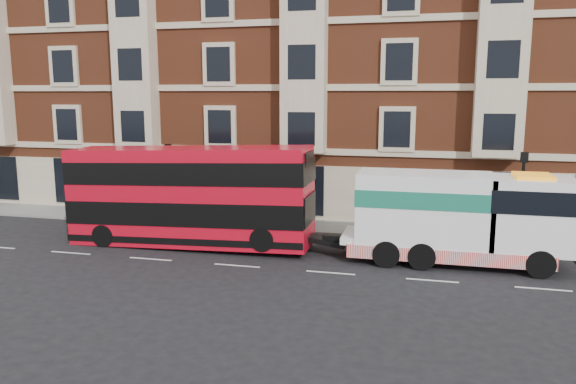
% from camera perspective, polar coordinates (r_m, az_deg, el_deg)
% --- Properties ---
extents(ground, '(120.00, 120.00, 0.00)m').
position_cam_1_polar(ground, '(23.97, -5.20, -7.47)').
color(ground, black).
rests_on(ground, ground).
extents(sidewalk, '(90.00, 3.00, 0.15)m').
position_cam_1_polar(sidewalk, '(30.89, -0.65, -3.31)').
color(sidewalk, slate).
rests_on(sidewalk, ground).
extents(victorian_terrace, '(45.00, 12.00, 20.40)m').
position_cam_1_polar(victorian_terrace, '(37.39, 3.07, 14.39)').
color(victorian_terrace, brown).
rests_on(victorian_terrace, ground).
extents(lamp_post_west, '(0.35, 0.15, 4.35)m').
position_cam_1_polar(lamp_post_west, '(31.25, -11.98, 1.48)').
color(lamp_post_west, black).
rests_on(lamp_post_west, sidewalk).
extents(lamp_post_east, '(0.35, 0.15, 4.35)m').
position_cam_1_polar(lamp_post_east, '(28.50, 22.67, 0.13)').
color(lamp_post_east, black).
rests_on(lamp_post_east, sidewalk).
extents(double_decker_bus, '(11.59, 2.66, 4.69)m').
position_cam_1_polar(double_decker_bus, '(26.81, -10.00, -0.24)').
color(double_decker_bus, red).
rests_on(double_decker_bus, ground).
extents(tow_truck, '(9.28, 2.74, 3.87)m').
position_cam_1_polar(tow_truck, '(24.68, 16.62, -2.42)').
color(tow_truck, white).
rests_on(tow_truck, ground).
extents(pedestrian, '(0.69, 0.57, 1.61)m').
position_cam_1_polar(pedestrian, '(34.58, -18.09, -0.89)').
color(pedestrian, '#192633').
rests_on(pedestrian, sidewalk).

